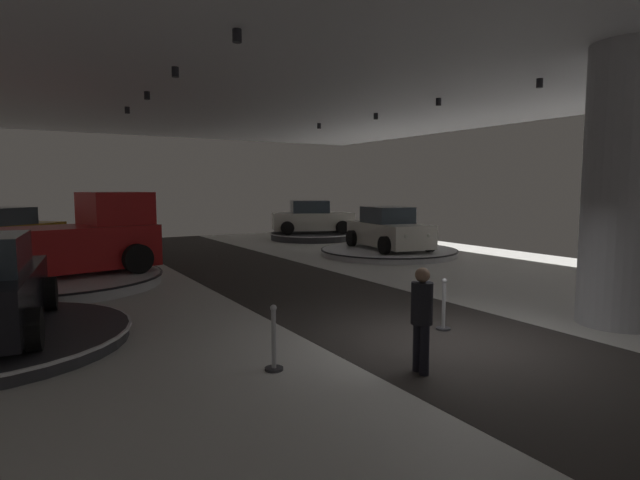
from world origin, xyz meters
TOP-DOWN VIEW (x-y plane):
  - ground at (0.00, 0.00)m, footprint 24.00×44.00m
  - ceiling_with_spotlights at (0.00, 0.00)m, footprint 24.00×44.00m
  - column_right at (3.70, -0.81)m, footprint 1.51×1.51m
  - display_platform_deep_right at (6.81, 16.95)m, footprint 4.50×4.50m
  - display_car_deep_right at (6.78, 16.96)m, footprint 4.57×3.37m
  - display_platform_far_left at (-5.78, 9.34)m, footprint 5.68×5.68m
  - pickup_truck_far_left at (-5.47, 9.40)m, footprint 5.61×3.47m
  - display_platform_deep_left at (-7.04, 16.36)m, footprint 5.91×5.91m
  - display_car_deep_left at (-7.06, 16.34)m, footprint 4.31×4.17m
  - display_platform_far_right at (6.34, 9.88)m, footprint 5.53×5.53m
  - display_car_far_right at (6.34, 9.91)m, footprint 2.73×4.43m
  - visitor_walking_near at (-1.56, -0.87)m, footprint 0.32×0.32m
  - stanchion_a at (0.39, 0.67)m, footprint 0.28×0.28m
  - stanchion_c at (-3.39, 0.36)m, footprint 0.28×0.28m

SIDE VIEW (x-z plane):
  - ground at x=0.00m, z-range -0.05..0.00m
  - display_platform_far_right at x=6.34m, z-range 0.02..0.27m
  - display_platform_deep_left at x=-7.04m, z-range 0.02..0.30m
  - display_platform_far_left at x=-5.78m, z-range 0.02..0.33m
  - display_platform_deep_right at x=6.81m, z-range 0.02..0.38m
  - stanchion_a at x=0.39m, z-range -0.13..0.88m
  - stanchion_c at x=-3.39m, z-range -0.13..0.88m
  - visitor_walking_near at x=-1.56m, z-range 0.11..1.70m
  - display_car_far_right at x=6.34m, z-range 0.17..1.88m
  - display_car_deep_left at x=-7.06m, z-range 0.20..1.90m
  - display_car_deep_right at x=6.78m, z-range 0.27..1.98m
  - pickup_truck_far_left at x=-5.47m, z-range 0.10..2.40m
  - column_right at x=3.70m, z-range 0.00..5.50m
  - ceiling_with_spotlights at x=0.00m, z-range 5.35..5.74m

